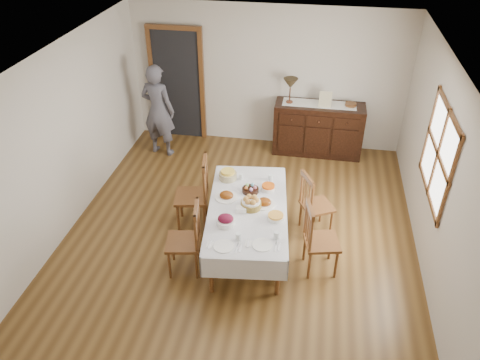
% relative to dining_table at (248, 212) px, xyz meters
% --- Properties ---
extents(ground, '(6.00, 6.00, 0.00)m').
position_rel_dining_table_xyz_m(ground, '(-0.15, 0.15, -0.61)').
color(ground, brown).
extents(room_shell, '(5.02, 6.02, 2.65)m').
position_rel_dining_table_xyz_m(room_shell, '(-0.29, 0.57, 1.03)').
color(room_shell, silver).
rests_on(room_shell, ground).
extents(dining_table, '(1.27, 2.15, 0.70)m').
position_rel_dining_table_xyz_m(dining_table, '(0.00, 0.00, 0.00)').
color(dining_table, silver).
rests_on(dining_table, ground).
extents(chair_left_near, '(0.50, 0.50, 1.03)m').
position_rel_dining_table_xyz_m(chair_left_near, '(-0.69, -0.56, -0.09)').
color(chair_left_near, brown).
rests_on(chair_left_near, ground).
extents(chair_left_far, '(0.54, 0.54, 1.13)m').
position_rel_dining_table_xyz_m(chair_left_far, '(-0.82, 0.38, -0.04)').
color(chair_left_far, brown).
rests_on(chair_left_far, ground).
extents(chair_right_near, '(0.52, 0.52, 1.03)m').
position_rel_dining_table_xyz_m(chair_right_near, '(0.96, -0.27, -0.09)').
color(chair_right_near, brown).
rests_on(chair_right_near, ground).
extents(chair_right_far, '(0.55, 0.55, 0.98)m').
position_rel_dining_table_xyz_m(chair_right_far, '(0.87, 0.51, -0.12)').
color(chair_right_far, brown).
rests_on(chair_right_far, ground).
extents(sideboard, '(1.60, 0.58, 0.96)m').
position_rel_dining_table_xyz_m(sideboard, '(0.85, 2.87, -0.13)').
color(sideboard, black).
rests_on(sideboard, ground).
extents(person, '(0.63, 0.46, 1.82)m').
position_rel_dining_table_xyz_m(person, '(-2.01, 2.36, 0.30)').
color(person, '#51505A').
rests_on(person, ground).
extents(bread_basket, '(0.28, 0.28, 0.17)m').
position_rel_dining_table_xyz_m(bread_basket, '(0.05, -0.00, 0.16)').
color(bread_basket, olive).
rests_on(bread_basket, dining_table).
extents(egg_basket, '(0.23, 0.23, 0.11)m').
position_rel_dining_table_xyz_m(egg_basket, '(-0.02, 0.36, 0.12)').
color(egg_basket, black).
rests_on(egg_basket, dining_table).
extents(ham_platter_a, '(0.32, 0.32, 0.11)m').
position_rel_dining_table_xyz_m(ham_platter_a, '(-0.32, 0.16, 0.12)').
color(ham_platter_a, white).
rests_on(ham_platter_a, dining_table).
extents(ham_platter_b, '(0.31, 0.31, 0.11)m').
position_rel_dining_table_xyz_m(ham_platter_b, '(0.21, 0.10, 0.12)').
color(ham_platter_b, white).
rests_on(ham_platter_b, dining_table).
extents(beet_bowl, '(0.24, 0.24, 0.15)m').
position_rel_dining_table_xyz_m(beet_bowl, '(-0.21, -0.42, 0.15)').
color(beet_bowl, white).
rests_on(beet_bowl, dining_table).
extents(carrot_bowl, '(0.20, 0.20, 0.08)m').
position_rel_dining_table_xyz_m(carrot_bowl, '(0.22, 0.44, 0.13)').
color(carrot_bowl, white).
rests_on(carrot_bowl, dining_table).
extents(pineapple_bowl, '(0.26, 0.26, 0.14)m').
position_rel_dining_table_xyz_m(pineapple_bowl, '(-0.39, 0.63, 0.15)').
color(pineapple_bowl, tan).
rests_on(pineapple_bowl, dining_table).
extents(casserole_dish, '(0.22, 0.22, 0.07)m').
position_rel_dining_table_xyz_m(casserole_dish, '(0.39, -0.20, 0.12)').
color(casserole_dish, white).
rests_on(casserole_dish, dining_table).
extents(butter_dish, '(0.15, 0.11, 0.07)m').
position_rel_dining_table_xyz_m(butter_dish, '(-0.06, -0.12, 0.12)').
color(butter_dish, white).
rests_on(butter_dish, dining_table).
extents(setting_left, '(0.43, 0.31, 0.10)m').
position_rel_dining_table_xyz_m(setting_left, '(-0.11, -0.78, 0.11)').
color(setting_left, white).
rests_on(setting_left, dining_table).
extents(setting_right, '(0.43, 0.31, 0.10)m').
position_rel_dining_table_xyz_m(setting_right, '(0.34, -0.67, 0.11)').
color(setting_right, white).
rests_on(setting_right, dining_table).
extents(glass_far_a, '(0.06, 0.06, 0.09)m').
position_rel_dining_table_xyz_m(glass_far_a, '(-0.20, 0.64, 0.13)').
color(glass_far_a, white).
rests_on(glass_far_a, dining_table).
extents(glass_far_b, '(0.07, 0.07, 0.09)m').
position_rel_dining_table_xyz_m(glass_far_b, '(0.22, 0.69, 0.13)').
color(glass_far_b, white).
rests_on(glass_far_b, dining_table).
extents(runner, '(1.30, 0.35, 0.01)m').
position_rel_dining_table_xyz_m(runner, '(0.82, 2.90, 0.35)').
color(runner, white).
rests_on(runner, sideboard).
extents(table_lamp, '(0.26, 0.26, 0.46)m').
position_rel_dining_table_xyz_m(table_lamp, '(0.29, 2.86, 0.70)').
color(table_lamp, brown).
rests_on(table_lamp, sideboard).
extents(picture_frame, '(0.22, 0.08, 0.28)m').
position_rel_dining_table_xyz_m(picture_frame, '(0.92, 2.80, 0.49)').
color(picture_frame, '#C4BA91').
rests_on(picture_frame, sideboard).
extents(deco_bowl, '(0.20, 0.20, 0.06)m').
position_rel_dining_table_xyz_m(deco_bowl, '(1.37, 2.91, 0.38)').
color(deco_bowl, brown).
rests_on(deco_bowl, sideboard).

